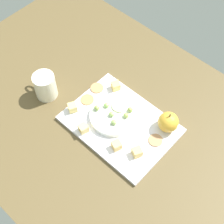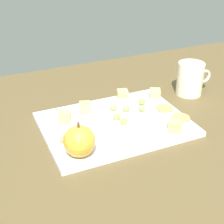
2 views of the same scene
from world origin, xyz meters
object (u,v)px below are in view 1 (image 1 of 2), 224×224
(grape_0, at_px, (114,122))
(cracker_2, at_px, (87,100))
(serving_dish, at_px, (113,116))
(cheese_cube_3, at_px, (83,128))
(cheese_cube_1, at_px, (116,86))
(apple_slice_0, at_px, (119,106))
(platter, at_px, (119,123))
(grape_4, at_px, (106,105))
(grape_5, at_px, (112,114))
(grape_3, at_px, (126,115))
(cracker_0, at_px, (155,140))
(cheese_cube_2, at_px, (72,108))
(cheese_cube_4, at_px, (117,145))
(grape_1, at_px, (97,108))
(cheese_cube_0, at_px, (137,152))
(apple_whole, at_px, (168,122))
(cup, at_px, (45,86))
(cracker_1, at_px, (97,88))
(grape_2, at_px, (130,110))

(grape_0, bearing_deg, cracker_2, -6.28)
(serving_dish, bearing_deg, cheese_cube_3, 70.33)
(cheese_cube_1, xyz_separation_m, apple_slice_0, (-0.07, 0.06, 0.01))
(grape_0, bearing_deg, platter, -94.25)
(grape_4, relative_size, grape_5, 1.00)
(cheese_cube_1, height_order, grape_3, grape_3)
(platter, relative_size, cracker_0, 7.66)
(serving_dish, distance_m, grape_0, 0.04)
(grape_5, bearing_deg, cracker_0, -168.31)
(cheese_cube_2, xyz_separation_m, grape_4, (-0.08, -0.08, 0.01))
(cheese_cube_4, height_order, cracker_0, cheese_cube_4)
(serving_dish, xyz_separation_m, grape_1, (0.05, 0.02, 0.02))
(cheese_cube_0, height_order, apple_slice_0, cheese_cube_0)
(cheese_cube_3, relative_size, grape_0, 1.49)
(cheese_cube_0, height_order, cracker_2, cheese_cube_0)
(apple_whole, height_order, grape_1, apple_whole)
(serving_dish, relative_size, grape_3, 8.24)
(cheese_cube_3, relative_size, cracker_2, 0.61)
(cheese_cube_1, height_order, grape_4, grape_4)
(serving_dish, relative_size, grape_1, 8.24)
(apple_slice_0, distance_m, cup, 0.26)
(serving_dish, xyz_separation_m, apple_whole, (-0.16, -0.09, 0.02))
(grape_3, relative_size, cup, 0.17)
(cheese_cube_3, relative_size, grape_1, 1.49)
(cracker_0, distance_m, cracker_1, 0.28)
(serving_dish, xyz_separation_m, cracker_0, (-0.16, -0.03, -0.01))
(cheese_cube_3, height_order, cracker_2, cheese_cube_3)
(platter, distance_m, apple_slice_0, 0.06)
(cheese_cube_0, xyz_separation_m, grape_0, (0.12, -0.02, 0.01))
(cracker_0, bearing_deg, grape_4, 5.75)
(grape_0, xyz_separation_m, grape_2, (-0.01, -0.07, 0.00))
(cheese_cube_1, bearing_deg, cheese_cube_2, 75.10)
(cheese_cube_2, bearing_deg, cheese_cube_0, -175.52)
(platter, distance_m, cheese_cube_3, 0.12)
(grape_3, bearing_deg, cracker_2, 11.49)
(platter, distance_m, cracker_1, 0.16)
(grape_1, bearing_deg, apple_whole, -151.54)
(platter, bearing_deg, cracker_0, -167.96)
(cheese_cube_4, distance_m, cracker_0, 0.13)
(cheese_cube_1, height_order, cheese_cube_2, same)
(cheese_cube_2, distance_m, cracker_0, 0.29)
(platter, xyz_separation_m, grape_2, (-0.01, -0.05, 0.03))
(grape_0, relative_size, grape_2, 1.00)
(apple_whole, bearing_deg, cheese_cube_2, 30.21)
(cheese_cube_4, xyz_separation_m, cracker_1, (0.21, -0.13, -0.01))
(serving_dish, height_order, apple_whole, apple_whole)
(cheese_cube_3, height_order, grape_5, grape_5)
(cheese_cube_3, bearing_deg, cheese_cube_0, -163.88)
(cracker_2, xyz_separation_m, cup, (0.13, 0.07, 0.03))
(cracker_2, relative_size, cup, 0.43)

